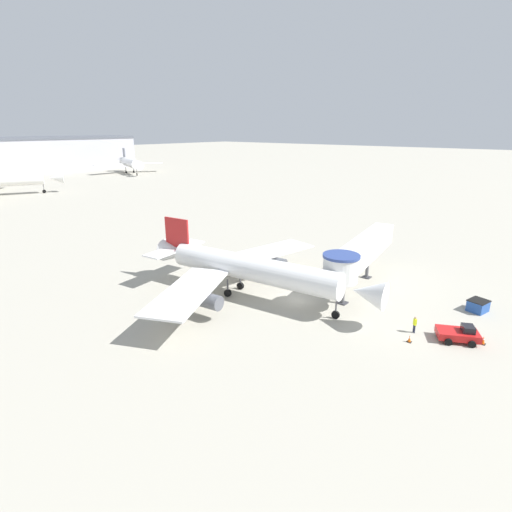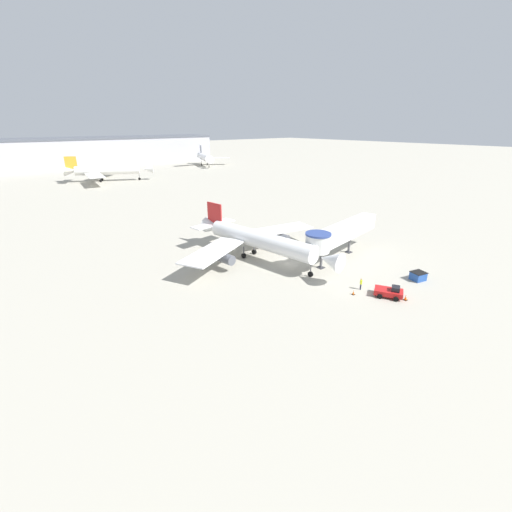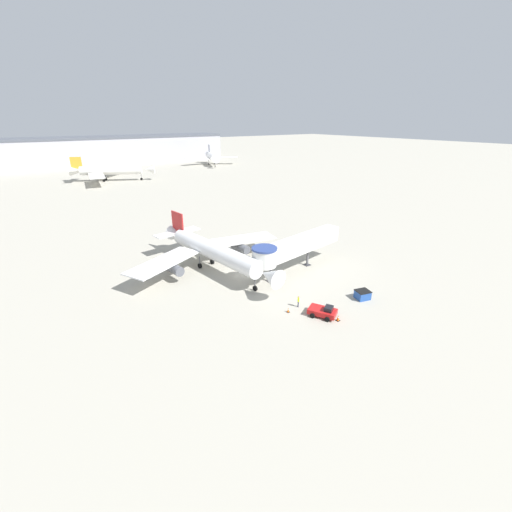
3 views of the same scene
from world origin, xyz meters
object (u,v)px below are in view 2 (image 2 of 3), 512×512
traffic_cone_starboard_wing (317,246)px  background_jet_gold_tail (106,170)px  ground_crew_marshaller (361,283)px  main_airplane (257,240)px  service_container_blue (418,276)px  traffic_cone_near_nose (353,292)px  background_jet_gray_tail (205,157)px  jet_bridge (339,233)px  traffic_cone_apron_front (406,297)px  pushback_tug_red (389,292)px

traffic_cone_starboard_wing → background_jet_gold_tail: bearing=92.2°
ground_crew_marshaller → main_airplane: bearing=-132.7°
service_container_blue → traffic_cone_near_nose: service_container_blue is taller
ground_crew_marshaller → background_jet_gray_tail: 162.69m
traffic_cone_near_nose → service_container_blue: bearing=-16.4°
traffic_cone_near_nose → jet_bridge: bearing=47.2°
service_container_blue → traffic_cone_apron_front: service_container_blue is taller
jet_bridge → background_jet_gold_tail: 116.43m
main_airplane → traffic_cone_starboard_wing: main_airplane is taller
main_airplane → ground_crew_marshaller: size_ratio=17.53×
pushback_tug_red → background_jet_gold_tail: background_jet_gold_tail is taller
pushback_tug_red → background_jet_gray_tail: (64.78, 152.52, 3.89)m
traffic_cone_starboard_wing → traffic_cone_near_nose: bearing=-123.9°
pushback_tug_red → traffic_cone_near_nose: size_ratio=6.06×
traffic_cone_starboard_wing → background_jet_gray_tail: bearing=66.7°
main_airplane → background_jet_gray_tail: size_ratio=1.05×
jet_bridge → background_jet_gold_tail: background_jet_gold_tail is taller
jet_bridge → ground_crew_marshaller: jet_bridge is taller
ground_crew_marshaller → background_jet_gray_tail: bearing=-168.0°
pushback_tug_red → background_jet_gold_tail: 130.07m
main_airplane → background_jet_gold_tail: size_ratio=0.89×
jet_bridge → pushback_tug_red: jet_bridge is taller
main_airplane → pushback_tug_red: size_ratio=7.16×
service_container_blue → traffic_cone_starboard_wing: 19.51m
traffic_cone_apron_front → background_jet_gray_tail: 167.29m
service_container_blue → ground_crew_marshaller: (-9.54, 3.74, 0.35)m
ground_crew_marshaller → service_container_blue: bearing=104.5°
service_container_blue → traffic_cone_near_nose: bearing=163.6°
pushback_tug_red → ground_crew_marshaller: 4.00m
traffic_cone_near_nose → background_jet_gray_tail: size_ratio=0.02×
main_airplane → background_jet_gray_tail: bearing=54.0°
traffic_cone_apron_front → ground_crew_marshaller: (-1.97, 5.83, 0.62)m
ground_crew_marshaller → traffic_cone_starboard_wing: bearing=-172.9°
pushback_tug_red → service_container_blue: 8.40m
ground_crew_marshaller → background_jet_gold_tail: 126.27m
traffic_cone_starboard_wing → traffic_cone_near_nose: 19.33m
main_airplane → jet_bridge: (11.00, -9.17, 1.13)m
main_airplane → traffic_cone_apron_front: main_airplane is taller
service_container_blue → traffic_cone_starboard_wing: service_container_blue is taller
ground_crew_marshaller → background_jet_gold_tail: background_jet_gold_tail is taller
ground_crew_marshaller → background_jet_gold_tail: size_ratio=0.05×
jet_bridge → traffic_cone_near_nose: (-9.31, -10.06, -4.37)m
pushback_tug_red → main_airplane: bearing=74.4°
main_airplane → background_jet_gold_tail: background_jet_gold_tail is taller
jet_bridge → background_jet_gray_tail: (58.75, 138.94, -0.08)m
service_container_blue → ground_crew_marshaller: bearing=158.6°
service_container_blue → background_jet_gold_tail: 130.05m
jet_bridge → service_container_blue: 14.28m
main_airplane → background_jet_gold_tail: 107.55m
ground_crew_marshaller → background_jet_gray_tail: background_jet_gray_tail is taller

